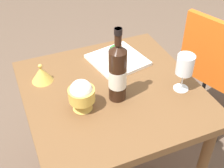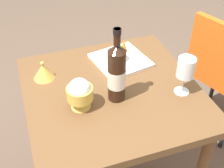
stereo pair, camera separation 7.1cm
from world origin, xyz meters
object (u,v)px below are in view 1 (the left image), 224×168
chair_by_wall (215,64)px  carrot_garnish_left (120,45)px  rice_bowl (82,94)px  serving_plate (118,60)px  rice_bowl_lid (42,74)px  carrot_garnish_right (114,63)px  wine_glass (185,66)px  wine_bottle (117,73)px  broccoli_floret (115,52)px

chair_by_wall → carrot_garnish_left: bearing=-114.3°
rice_bowl → serving_plate: bearing=133.5°
chair_by_wall → rice_bowl_lid: chair_by_wall is taller
rice_bowl → carrot_garnish_right: rice_bowl is taller
rice_bowl → rice_bowl_lid: bearing=-155.2°
wine_glass → rice_bowl: size_ratio=1.26×
rice_bowl → rice_bowl_lid: rice_bowl is taller
wine_bottle → carrot_garnish_left: bearing=154.3°
wine_bottle → wine_glass: 0.30m
carrot_garnish_left → broccoli_floret: bearing=-37.7°
carrot_garnish_left → carrot_garnish_right: carrot_garnish_left is taller
wine_bottle → wine_glass: size_ratio=1.89×
broccoli_floret → carrot_garnish_right: 0.07m
rice_bowl_lid → serving_plate: size_ratio=0.34×
rice_bowl → carrot_garnish_right: size_ratio=2.46×
serving_plate → carrot_garnish_right: bearing=-34.7°
chair_by_wall → carrot_garnish_left: (-0.05, -0.64, 0.26)m
serving_plate → rice_bowl: bearing=-46.5°
rice_bowl_lid → carrot_garnish_right: rice_bowl_lid is taller
chair_by_wall → rice_bowl_lid: size_ratio=8.50×
serving_plate → carrot_garnish_left: 0.09m
carrot_garnish_right → broccoli_floret: bearing=153.4°
rice_bowl → carrot_garnish_left: rice_bowl is taller
rice_bowl_lid → carrot_garnish_right: 0.35m
chair_by_wall → rice_bowl: size_ratio=6.00×
carrot_garnish_right → rice_bowl: bearing=-49.6°
wine_glass → rice_bowl: 0.46m
carrot_garnish_left → chair_by_wall: bearing=85.8°
rice_bowl → carrot_garnish_left: size_ratio=2.19×
carrot_garnish_right → carrot_garnish_left: bearing=146.8°
chair_by_wall → rice_bowl_lid: (0.03, -1.07, 0.25)m
wine_bottle → rice_bowl_lid: bearing=-131.6°
rice_bowl_lid → carrot_garnish_right: (0.05, 0.34, 0.01)m
wine_bottle → broccoli_floret: bearing=158.5°
serving_plate → broccoli_floret: bearing=-63.8°
rice_bowl_lid → carrot_garnish_right: bearing=80.9°
wine_bottle → rice_bowl_lid: (-0.24, -0.27, -0.10)m
wine_glass → broccoli_floret: 0.37m
rice_bowl_lid → serving_plate: bearing=91.5°
wine_glass → carrot_garnish_left: bearing=-159.9°
rice_bowl_lid → broccoli_floret: size_ratio=1.17×
rice_bowl → carrot_garnish_right: (-0.19, 0.23, -0.03)m
serving_plate → carrot_garnish_left: bearing=148.4°
wine_bottle → rice_bowl: wine_bottle is taller
rice_bowl → broccoli_floret: 0.36m
wine_glass → carrot_garnish_right: (-0.25, -0.22, -0.08)m
broccoli_floret → carrot_garnish_right: bearing=-26.6°
chair_by_wall → serving_plate: bearing=-108.5°
broccoli_floret → chair_by_wall: bearing=92.2°
chair_by_wall → rice_bowl: (0.28, -0.95, 0.29)m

